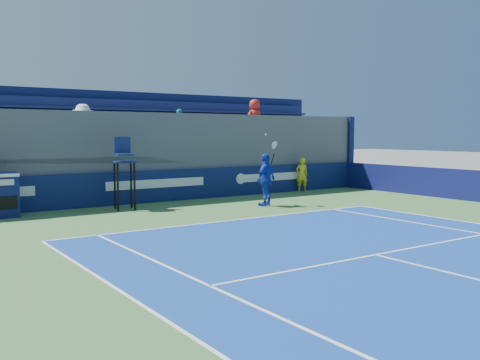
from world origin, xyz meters
TOP-DOWN VIEW (x-y plane):
  - ball_person at (6.90, 16.71)m, footprint 0.65×0.54m
  - back_hoarding at (0.00, 17.10)m, footprint 20.40×0.21m
  - umpire_chair at (-1.72, 15.95)m, footprint 0.82×0.82m
  - tennis_player at (2.78, 13.92)m, footprint 1.19×0.85m
  - stadium_seating at (-0.01, 19.15)m, footprint 21.00×4.05m

SIDE VIEW (x-z plane):
  - back_hoarding at x=0.00m, z-range 0.00..1.20m
  - ball_person at x=6.90m, z-range 0.01..1.53m
  - tennis_player at x=2.78m, z-range -0.33..2.24m
  - umpire_chair at x=-1.72m, z-range 0.29..2.77m
  - stadium_seating at x=-0.01m, z-range -0.36..4.04m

